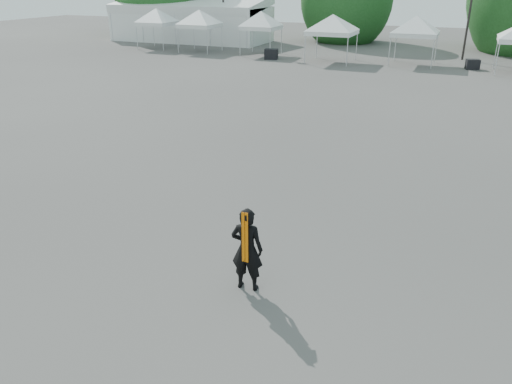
% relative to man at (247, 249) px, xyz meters
% --- Properties ---
extents(ground, '(120.00, 120.00, 0.00)m').
position_rel_man_xyz_m(ground, '(-0.00, 2.01, -0.87)').
color(ground, '#474442').
rests_on(ground, ground).
extents(marquee, '(15.00, 6.25, 4.23)m').
position_rel_man_xyz_m(marquee, '(-22.00, 37.01, 1.10)').
color(marquee, white).
rests_on(marquee, ground).
extents(tent_a, '(3.97, 3.97, 3.88)m').
position_rel_man_xyz_m(tent_a, '(-21.93, 30.93, 2.18)').
color(tent_a, silver).
rests_on(tent_a, ground).
extents(tent_b, '(4.10, 4.10, 3.88)m').
position_rel_man_xyz_m(tent_b, '(-17.52, 30.50, 2.19)').
color(tent_b, silver).
rests_on(tent_b, ground).
extents(tent_c, '(3.89, 3.89, 3.88)m').
position_rel_man_xyz_m(tent_c, '(-12.14, 30.72, 2.18)').
color(tent_c, silver).
rests_on(tent_c, ground).
extents(tent_d, '(4.62, 4.62, 3.88)m').
position_rel_man_xyz_m(tent_d, '(-5.96, 29.16, 2.19)').
color(tent_d, silver).
rests_on(tent_d, ground).
extents(tent_e, '(4.34, 4.34, 3.88)m').
position_rel_man_xyz_m(tent_e, '(-0.29, 30.23, 2.19)').
color(tent_e, silver).
rests_on(tent_e, ground).
extents(man, '(0.67, 0.48, 1.74)m').
position_rel_man_xyz_m(man, '(0.00, 0.00, 0.00)').
color(man, black).
rests_on(man, ground).
extents(crate_west, '(1.11, 0.95, 0.76)m').
position_rel_man_xyz_m(crate_west, '(-10.47, 28.69, -0.49)').
color(crate_west, black).
rests_on(crate_west, ground).
extents(crate_mid, '(0.99, 0.85, 0.66)m').
position_rel_man_xyz_m(crate_mid, '(3.74, 29.63, -0.54)').
color(crate_mid, black).
rests_on(crate_mid, ground).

